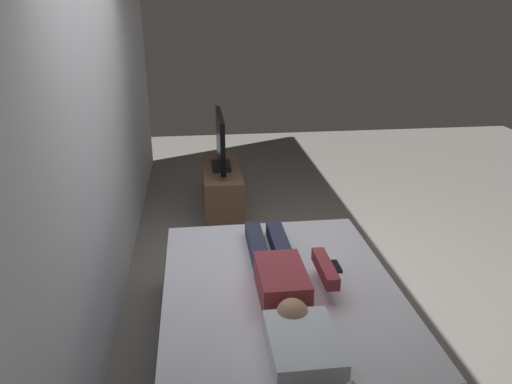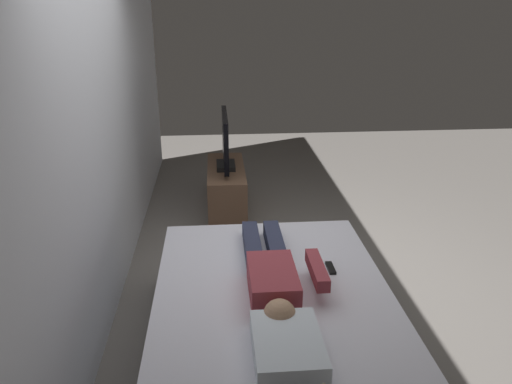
{
  "view_description": "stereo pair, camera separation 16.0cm",
  "coord_description": "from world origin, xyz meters",
  "px_view_note": "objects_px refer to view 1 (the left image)",
  "views": [
    {
      "loc": [
        -3.4,
        0.69,
        2.21
      ],
      "look_at": [
        0.46,
        0.21,
        0.69
      ],
      "focal_mm": 34.79,
      "sensor_mm": 36.0,
      "label": 1
    },
    {
      "loc": [
        -3.42,
        0.53,
        2.21
      ],
      "look_at": [
        0.46,
        0.21,
        0.69
      ],
      "focal_mm": 34.79,
      "sensor_mm": 36.0,
      "label": 2
    }
  ],
  "objects_px": {
    "bed": "(280,323)",
    "tv": "(221,143)",
    "tv_stand": "(222,190)",
    "person": "(280,272)",
    "remote": "(336,266)",
    "pillow": "(303,346)"
  },
  "relations": [
    {
      "from": "bed",
      "to": "remote",
      "type": "xyz_separation_m",
      "value": [
        0.18,
        -0.41,
        0.29
      ]
    },
    {
      "from": "tv",
      "to": "tv_stand",
      "type": "bearing_deg",
      "value": 0.0
    },
    {
      "from": "tv_stand",
      "to": "tv",
      "type": "distance_m",
      "value": 0.53
    },
    {
      "from": "person",
      "to": "bed",
      "type": "bearing_deg",
      "value": 173.1
    },
    {
      "from": "bed",
      "to": "person",
      "type": "distance_m",
      "value": 0.36
    },
    {
      "from": "pillow",
      "to": "remote",
      "type": "height_order",
      "value": "pillow"
    },
    {
      "from": "person",
      "to": "remote",
      "type": "bearing_deg",
      "value": -69.53
    },
    {
      "from": "bed",
      "to": "pillow",
      "type": "relative_size",
      "value": 4.05
    },
    {
      "from": "tv",
      "to": "remote",
      "type": "bearing_deg",
      "value": -164.54
    },
    {
      "from": "bed",
      "to": "tv_stand",
      "type": "relative_size",
      "value": 1.77
    },
    {
      "from": "pillow",
      "to": "tv_stand",
      "type": "relative_size",
      "value": 0.44
    },
    {
      "from": "pillow",
      "to": "tv",
      "type": "relative_size",
      "value": 0.55
    },
    {
      "from": "bed",
      "to": "tv",
      "type": "relative_size",
      "value": 2.21
    },
    {
      "from": "pillow",
      "to": "bed",
      "type": "bearing_deg",
      "value": 0.0
    },
    {
      "from": "person",
      "to": "tv_stand",
      "type": "xyz_separation_m",
      "value": [
        2.44,
        0.23,
        -0.37
      ]
    },
    {
      "from": "person",
      "to": "remote",
      "type": "relative_size",
      "value": 8.4
    },
    {
      "from": "bed",
      "to": "remote",
      "type": "bearing_deg",
      "value": -66.21
    },
    {
      "from": "tv_stand",
      "to": "bed",
      "type": "bearing_deg",
      "value": -174.78
    },
    {
      "from": "bed",
      "to": "person",
      "type": "xyz_separation_m",
      "value": [
        0.03,
        -0.0,
        0.36
      ]
    },
    {
      "from": "person",
      "to": "tv_stand",
      "type": "relative_size",
      "value": 1.15
    },
    {
      "from": "remote",
      "to": "tv_stand",
      "type": "height_order",
      "value": "remote"
    },
    {
      "from": "bed",
      "to": "tv_stand",
      "type": "bearing_deg",
      "value": 5.22
    }
  ]
}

